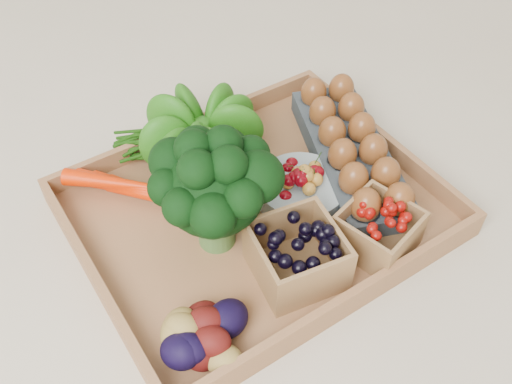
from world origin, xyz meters
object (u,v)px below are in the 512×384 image
tray (256,214)px  broccoli (215,208)px  cherry_bowl (301,191)px  egg_carton (350,156)px

tray → broccoli: size_ratio=2.92×
cherry_bowl → egg_carton: bearing=9.1°
tray → broccoli: bearing=-169.1°
broccoli → egg_carton: 0.28m
tray → cherry_bowl: bearing=-13.0°
egg_carton → cherry_bowl: bearing=-149.7°
cherry_bowl → tray: bearing=167.0°
cherry_bowl → egg_carton: size_ratio=0.42×
tray → broccoli: 0.12m
cherry_bowl → egg_carton: egg_carton is taller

